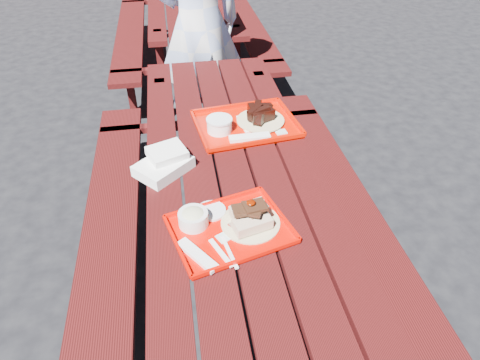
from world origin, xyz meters
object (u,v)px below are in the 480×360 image
at_px(person, 199,25).
at_px(near_tray, 228,222).
at_px(picnic_table_near, 235,205).
at_px(picnic_table_far, 190,15).
at_px(far_tray, 245,123).

bearing_deg(person, near_tray, 69.63).
xyz_separation_m(picnic_table_near, picnic_table_far, (0.00, 2.80, 0.00)).
xyz_separation_m(picnic_table_far, far_tray, (0.11, -2.45, 0.21)).
height_order(picnic_table_far, near_tray, near_tray).
bearing_deg(far_tray, picnic_table_near, -107.24).
bearing_deg(person, far_tray, 77.63).
relative_size(picnic_table_far, person, 1.35).
distance_m(picnic_table_far, far_tray, 2.47).
distance_m(far_tray, person, 1.15).
xyz_separation_m(picnic_table_near, far_tray, (0.11, 0.35, 0.21)).
xyz_separation_m(picnic_table_far, person, (-0.01, -1.32, 0.33)).
bearing_deg(near_tray, far_tray, 74.97).
xyz_separation_m(picnic_table_near, near_tray, (-0.08, -0.34, 0.22)).
distance_m(picnic_table_near, near_tray, 0.41).
relative_size(near_tray, person, 0.27).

